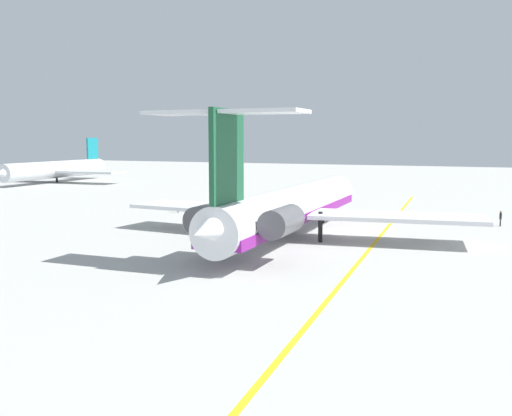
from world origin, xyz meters
The scene contains 7 objects.
ground centered at (0.00, 0.00, 0.00)m, with size 306.22×306.22×0.00m, color #ADADA8.
main_jetliner centered at (-6.23, 4.57, 3.24)m, with size 40.74×36.29×11.89m.
airliner_mid_right centered at (41.70, 76.36, 2.92)m, with size 33.12×32.68×9.92m.
ground_crew_near_nose centered at (10.95, -14.41, 1.09)m, with size 0.43×0.27×1.72m.
ground_crew_near_tail centered at (7.62, 25.05, 1.07)m, with size 0.41×0.27×1.69m.
safety_cone_nose centered at (14.46, -7.65, 0.28)m, with size 0.40×0.40×0.55m, color #EA590F.
taxiway_centreline centered at (-5.08, -3.40, 0.00)m, with size 91.37×0.36×0.01m, color gold.
Camera 1 is at (-58.01, -13.30, 9.77)m, focal length 40.14 mm.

